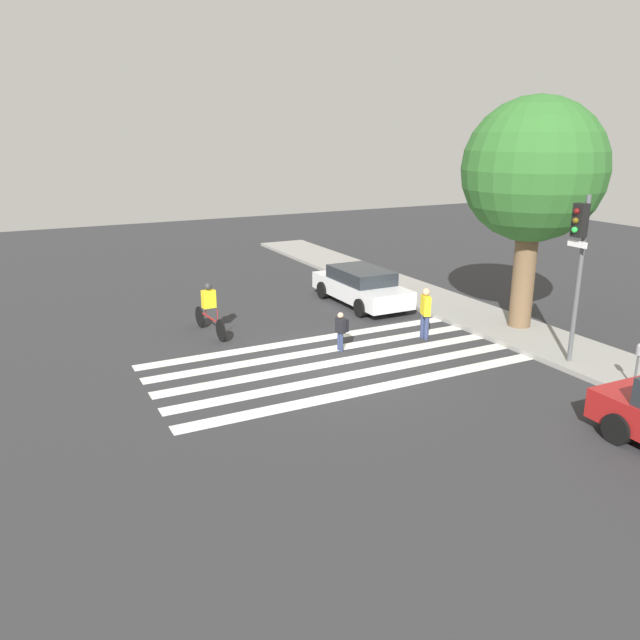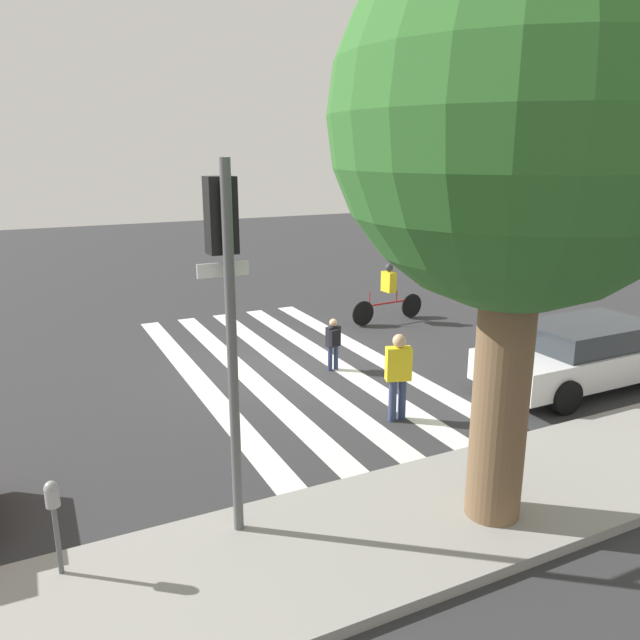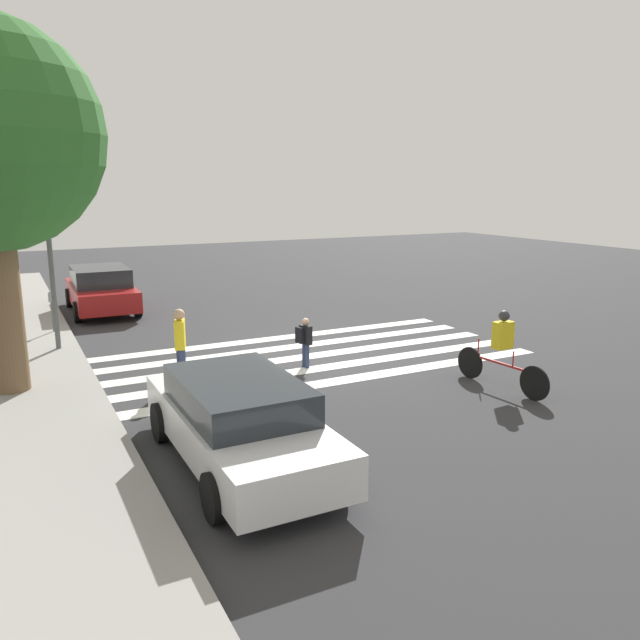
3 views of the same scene
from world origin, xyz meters
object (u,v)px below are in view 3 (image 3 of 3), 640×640
object	(u,v)px
pedestrian_adult_yellow_jacket	(180,341)
car_parked_dark_suv	(239,420)
parking_meter	(52,303)
traffic_light	(53,224)
pedestrian_adult_blue_shirt	(305,339)
cyclist_near_curb	(502,347)
car_parked_far_curb	(101,289)

from	to	relation	value
pedestrian_adult_yellow_jacket	car_parked_dark_suv	world-z (taller)	pedestrian_adult_yellow_jacket
parking_meter	traffic_light	bearing A→B (deg)	-178.04
car_parked_dark_suv	pedestrian_adult_blue_shirt	bearing A→B (deg)	-36.95
pedestrian_adult_blue_shirt	car_parked_dark_suv	xyz separation A→B (m)	(-4.08, 3.06, 0.02)
cyclist_near_curb	parking_meter	bearing A→B (deg)	35.25
cyclist_near_curb	car_parked_dark_suv	distance (m)	6.01
parking_meter	car_parked_far_curb	size ratio (longest dim) A/B	0.29
pedestrian_adult_yellow_jacket	cyclist_near_curb	world-z (taller)	cyclist_near_curb
traffic_light	parking_meter	xyz separation A→B (m)	(2.02, 0.07, -2.24)
parking_meter	car_parked_dark_suv	distance (m)	10.08
car_parked_far_curb	pedestrian_adult_blue_shirt	bearing A→B (deg)	-159.48
parking_meter	cyclist_near_curb	bearing A→B (deg)	-139.59
pedestrian_adult_blue_shirt	car_parked_far_curb	xyz separation A→B (m)	(8.75, 3.11, 0.08)
parking_meter	cyclist_near_curb	xyz separation A→B (m)	(-9.03, -7.69, -0.07)
parking_meter	pedestrian_adult_yellow_jacket	world-z (taller)	pedestrian_adult_yellow_jacket
parking_meter	car_parked_dark_suv	bearing A→B (deg)	-169.97
parking_meter	pedestrian_adult_yellow_jacket	bearing A→B (deg)	-160.26
pedestrian_adult_blue_shirt	car_parked_dark_suv	size ratio (longest dim) A/B	0.25
pedestrian_adult_blue_shirt	pedestrian_adult_yellow_jacket	bearing A→B (deg)	-105.98
pedestrian_adult_yellow_jacket	car_parked_far_curb	xyz separation A→B (m)	(8.57, 0.33, -0.14)
car_parked_dark_suv	car_parked_far_curb	distance (m)	12.83
traffic_light	cyclist_near_curb	world-z (taller)	traffic_light
parking_meter	pedestrian_adult_yellow_jacket	distance (m)	6.01
pedestrian_adult_yellow_jacket	pedestrian_adult_blue_shirt	bearing A→B (deg)	-74.93
pedestrian_adult_yellow_jacket	car_parked_far_curb	world-z (taller)	pedestrian_adult_yellow_jacket
parking_meter	pedestrian_adult_blue_shirt	distance (m)	7.57
parking_meter	pedestrian_adult_blue_shirt	size ratio (longest dim) A/B	1.09
pedestrian_adult_blue_shirt	car_parked_far_curb	world-z (taller)	car_parked_far_curb
car_parked_dark_suv	car_parked_far_curb	size ratio (longest dim) A/B	1.04
pedestrian_adult_blue_shirt	car_parked_dark_suv	world-z (taller)	car_parked_dark_suv
pedestrian_adult_yellow_jacket	car_parked_far_curb	size ratio (longest dim) A/B	0.36
pedestrian_adult_yellow_jacket	car_parked_dark_suv	xyz separation A→B (m)	(-4.26, 0.28, -0.20)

